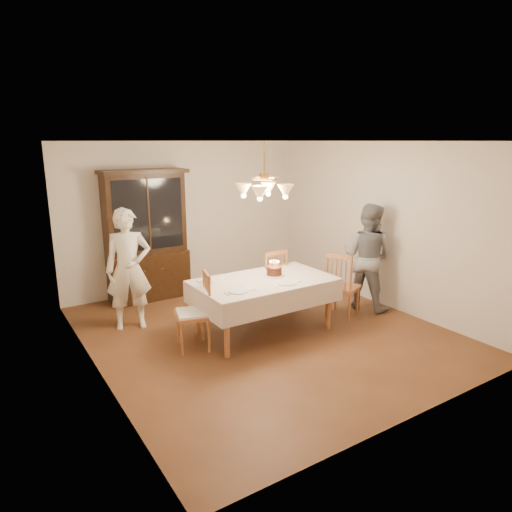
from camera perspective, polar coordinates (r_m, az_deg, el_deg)
ground at (r=6.51m, az=0.96°, el=-9.37°), size 5.00×5.00×0.00m
room_shell at (r=6.05m, az=1.02°, el=4.49°), size 5.00×5.00×5.00m
dining_table at (r=6.27m, az=0.99°, el=-3.63°), size 1.90×1.10×0.76m
china_hutch at (r=7.79m, az=-13.54°, el=2.23°), size 1.38×0.54×2.16m
chair_far_side at (r=7.11m, az=1.68°, el=-3.49°), size 0.45×0.43×1.00m
chair_left_end at (r=5.90m, az=-7.83°, el=-7.29°), size 0.53×0.54×1.00m
chair_right_end at (r=7.03m, az=10.75°, el=-3.95°), size 0.56×0.57×1.00m
elderly_woman at (r=6.61m, az=-15.65°, el=-1.61°), size 0.71×0.55×1.72m
adult_in_grey at (r=7.36m, az=13.76°, el=-0.09°), size 0.89×0.99×1.68m
birthday_cake at (r=6.41m, az=2.28°, el=-1.94°), size 0.30×0.30×0.21m
place_setting_near_left at (r=5.77m, az=-2.08°, el=-4.37°), size 0.41×0.26×0.02m
place_setting_near_right at (r=6.11m, az=3.93°, el=-3.33°), size 0.42×0.27×0.02m
place_setting_far_left at (r=6.23m, az=-5.57°, el=-3.00°), size 0.42×0.27×0.02m
chandelier at (r=6.00m, az=1.04°, el=8.22°), size 0.62×0.62×0.73m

